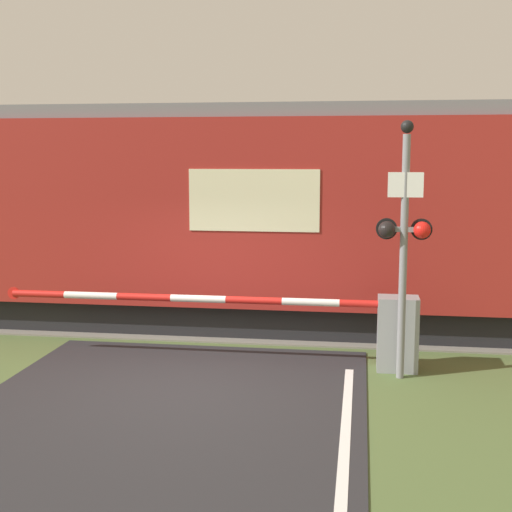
{
  "coord_description": "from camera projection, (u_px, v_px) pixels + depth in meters",
  "views": [
    {
      "loc": [
        2.42,
        -9.38,
        3.21
      ],
      "look_at": [
        0.76,
        1.77,
        1.6
      ],
      "focal_mm": 50.0,
      "sensor_mm": 36.0,
      "label": 1
    }
  ],
  "objects": [
    {
      "name": "ground_plane",
      "position": [
        184.0,
        385.0,
        9.99
      ],
      "size": [
        80.0,
        80.0,
        0.0
      ],
      "primitive_type": "plane",
      "color": "#4C6033"
    },
    {
      "name": "track_bed",
      "position": [
        233.0,
        321.0,
        13.75
      ],
      "size": [
        36.0,
        3.2,
        0.13
      ],
      "color": "slate",
      "rests_on": "ground_plane"
    },
    {
      "name": "train",
      "position": [
        266.0,
        215.0,
        13.36
      ],
      "size": [
        21.86,
        3.11,
        4.06
      ],
      "color": "black",
      "rests_on": "ground_plane"
    },
    {
      "name": "crossing_barrier",
      "position": [
        356.0,
        326.0,
        10.7
      ],
      "size": [
        6.48,
        0.44,
        1.11
      ],
      "color": "gray",
      "rests_on": "ground_plane"
    },
    {
      "name": "signal_post",
      "position": [
        404.0,
        235.0,
        10.02
      ],
      "size": [
        0.79,
        0.26,
        3.68
      ],
      "color": "gray",
      "rests_on": "ground_plane"
    }
  ]
}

